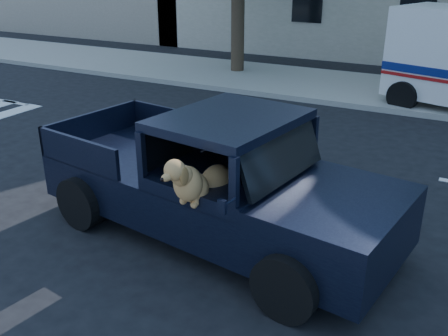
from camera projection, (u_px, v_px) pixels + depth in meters
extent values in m
plane|color=black|center=(185.00, 219.00, 7.53)|extent=(120.00, 120.00, 0.00)
cube|color=gray|center=(350.00, 88.00, 14.98)|extent=(60.00, 4.00, 0.15)
cylinder|color=#332619|center=(238.00, 7.00, 16.24)|extent=(0.44, 0.44, 4.40)
cube|color=black|center=(215.00, 195.00, 6.89)|extent=(5.26, 2.62, 0.64)
cube|color=black|center=(338.00, 204.00, 5.75)|extent=(1.71, 2.12, 0.15)
cube|color=black|center=(230.00, 120.00, 6.32)|extent=(1.75, 2.05, 0.12)
cube|color=black|center=(283.00, 158.00, 6.02)|extent=(0.48, 1.68, 0.55)
cube|color=black|center=(222.00, 203.00, 6.26)|extent=(0.60, 0.60, 0.37)
cube|color=black|center=(222.00, 207.00, 5.19)|extent=(0.10, 0.06, 0.15)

